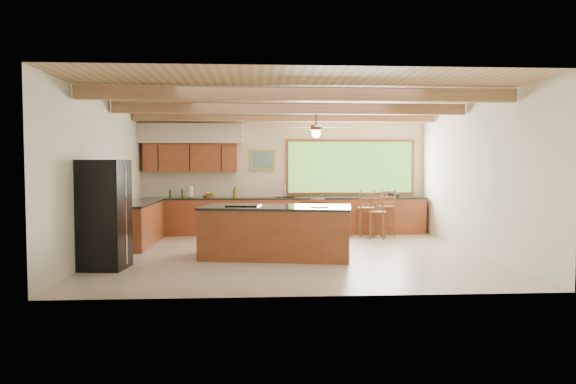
{
  "coord_description": "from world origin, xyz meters",
  "views": [
    {
      "loc": [
        -0.68,
        -9.86,
        1.72
      ],
      "look_at": [
        -0.05,
        0.8,
        1.16
      ],
      "focal_mm": 32.0,
      "sensor_mm": 36.0,
      "label": 1
    }
  ],
  "objects": [
    {
      "name": "bar_stool_d",
      "position": [
        1.93,
        2.23,
        0.68
      ],
      "size": [
        0.45,
        0.45,
        1.15
      ],
      "rotation": [
        0.0,
        0.0,
        -0.09
      ],
      "color": "brown",
      "rests_on": "ground"
    },
    {
      "name": "refrigerator",
      "position": [
        -3.22,
        -1.26,
        0.9
      ],
      "size": [
        0.77,
        0.75,
        1.81
      ],
      "rotation": [
        0.0,
        0.0,
        -0.1
      ],
      "color": "black",
      "rests_on": "ground"
    },
    {
      "name": "bar_stool_c",
      "position": [
        2.43,
        2.39,
        0.7
      ],
      "size": [
        0.49,
        0.49,
        1.19
      ],
      "rotation": [
        0.0,
        0.0,
        0.16
      ],
      "color": "brown",
      "rests_on": "ground"
    },
    {
      "name": "room_shell",
      "position": [
        -0.17,
        0.65,
        2.21
      ],
      "size": [
        7.27,
        6.54,
        3.02
      ],
      "color": "beige",
      "rests_on": "ground"
    },
    {
      "name": "island",
      "position": [
        -0.34,
        -0.34,
        0.48
      ],
      "size": [
        2.93,
        1.75,
        0.98
      ],
      "rotation": [
        0.0,
        0.0,
        -0.17
      ],
      "color": "brown",
      "rests_on": "ground"
    },
    {
      "name": "bar_stool_b",
      "position": [
        2.1,
        1.83,
        0.62
      ],
      "size": [
        0.48,
        0.48,
        1.04
      ],
      "rotation": [
        0.0,
        0.0,
        -0.38
      ],
      "color": "brown",
      "rests_on": "ground"
    },
    {
      "name": "counter_run",
      "position": [
        -0.82,
        2.52,
        0.46
      ],
      "size": [
        7.12,
        3.1,
        1.22
      ],
      "color": "brown",
      "rests_on": "ground"
    },
    {
      "name": "ground",
      "position": [
        0.0,
        0.0,
        0.0
      ],
      "size": [
        7.2,
        7.2,
        0.0
      ],
      "primitive_type": "plane",
      "color": "#BFB59E",
      "rests_on": "ground"
    },
    {
      "name": "bar_stool_a",
      "position": [
        0.64,
        1.65,
        0.62
      ],
      "size": [
        0.4,
        0.4,
        1.05
      ],
      "rotation": [
        0.0,
        0.0,
        0.08
      ],
      "color": "brown",
      "rests_on": "ground"
    }
  ]
}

